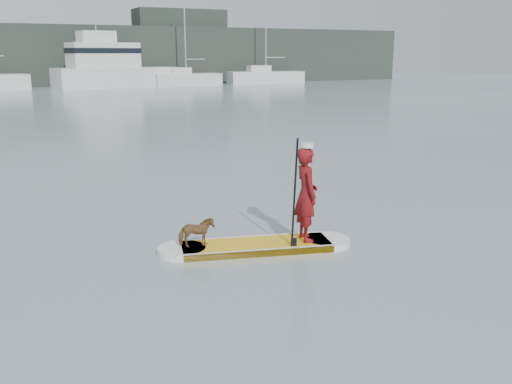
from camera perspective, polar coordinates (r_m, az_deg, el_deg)
name	(u,v)px	position (r m, az deg, el deg)	size (l,w,h in m)	color
ground	(159,229)	(10.91, -9.69, -3.70)	(140.00, 140.00, 0.00)	slate
paddleboard	(256,246)	(9.67, 0.00, -5.42)	(3.22, 1.41, 0.12)	gold
paddler	(306,194)	(9.62, 5.04, -0.24)	(0.58, 0.38, 1.60)	maroon
white_cap	(307,145)	(9.46, 5.14, 4.67)	(0.22, 0.22, 0.07)	silver
dog	(196,232)	(9.44, -6.00, -4.03)	(0.26, 0.58, 0.49)	#54361C
paddle	(294,207)	(9.30, 3.86, -1.48)	(0.11, 0.30, 2.00)	black
sailboat_e	(186,79)	(59.18, -7.05, 11.19)	(7.27, 3.02, 10.25)	silver
sailboat_f	(265,76)	(63.29, 0.92, 11.53)	(8.40, 3.22, 12.29)	silver
motor_yacht_a	(110,67)	(57.41, -14.35, 12.01)	(12.03, 5.65, 6.94)	silver
shore_mass	(10,56)	(63.12, -23.36, 12.41)	(90.00, 6.00, 6.00)	black
shore_building_east	(180,46)	(67.34, -7.57, 14.24)	(10.00, 4.00, 8.00)	black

